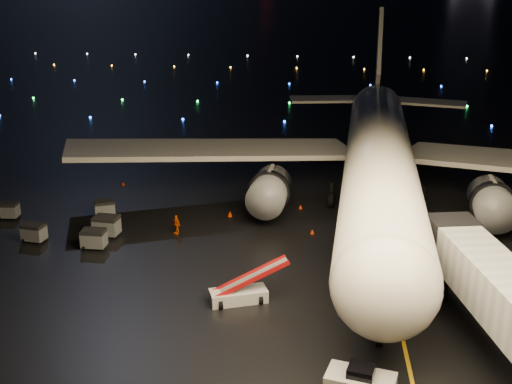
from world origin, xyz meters
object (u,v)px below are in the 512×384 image
at_px(crew_c, 176,224).
at_px(baggage_cart_3, 34,233).
at_px(belt_loader, 238,283).
at_px(baggage_cart_2, 105,209).
at_px(baggage_cart_1, 107,226).
at_px(baggage_cart_4, 8,210).
at_px(baggage_cart_0, 94,239).
at_px(pushback_tug, 361,381).
at_px(airliner, 381,115).

bearing_deg(crew_c, baggage_cart_3, -124.31).
distance_m(belt_loader, baggage_cart_2, 22.02).
distance_m(crew_c, baggage_cart_1, 6.28).
height_order(belt_loader, baggage_cart_4, belt_loader).
height_order(crew_c, baggage_cart_4, crew_c).
distance_m(baggage_cart_0, baggage_cart_3, 5.88).
bearing_deg(pushback_tug, baggage_cart_2, 146.43).
xyz_separation_m(belt_loader, crew_c, (-7.27, 12.26, -0.57)).
distance_m(belt_loader, baggage_cart_3, 21.53).
bearing_deg(baggage_cart_2, airliner, -7.74).
relative_size(pushback_tug, baggage_cart_4, 2.05).
bearing_deg(airliner, belt_loader, -112.74).
distance_m(airliner, baggage_cart_2, 28.96).
bearing_deg(baggage_cart_4, baggage_cart_1, -21.11).
bearing_deg(baggage_cart_0, crew_c, 33.05).
relative_size(pushback_tug, baggage_cart_1, 1.73).
xyz_separation_m(airliner, crew_c, (-18.83, -10.86, -8.27)).
xyz_separation_m(airliner, belt_loader, (-11.56, -23.13, -7.70)).
bearing_deg(baggage_cart_1, pushback_tug, -38.34).
xyz_separation_m(pushback_tug, baggage_cart_4, (-32.58, 24.65, -0.12)).
bearing_deg(airliner, baggage_cart_0, -145.70).
relative_size(airliner, crew_c, 35.96).
height_order(baggage_cart_0, baggage_cart_2, baggage_cart_0).
bearing_deg(baggage_cart_2, baggage_cart_3, -145.17).
relative_size(baggage_cart_1, baggage_cart_4, 1.18).
bearing_deg(belt_loader, baggage_cart_1, 120.54).
bearing_deg(belt_loader, airliner, 43.59).
xyz_separation_m(airliner, baggage_cart_4, (-35.94, -8.62, -8.37)).
distance_m(baggage_cart_0, baggage_cart_4, 12.41).
bearing_deg(baggage_cart_1, belt_loader, -33.43).
distance_m(pushback_tug, crew_c, 27.23).
height_order(crew_c, baggage_cart_1, baggage_cart_1).
bearing_deg(crew_c, baggage_cart_1, -127.87).
distance_m(baggage_cart_1, baggage_cart_2, 5.11).
distance_m(crew_c, baggage_cart_0, 7.51).
height_order(pushback_tug, baggage_cart_2, pushback_tug).
bearing_deg(belt_loader, baggage_cart_4, 129.40).
bearing_deg(baggage_cart_0, baggage_cart_2, 102.80).
height_order(pushback_tug, baggage_cart_3, pushback_tug).
relative_size(pushback_tug, baggage_cart_2, 2.01).
relative_size(baggage_cart_1, baggage_cart_2, 1.16).
distance_m(pushback_tug, baggage_cart_2, 35.03).
relative_size(belt_loader, baggage_cart_1, 2.74).
bearing_deg(baggage_cart_2, pushback_tug, -70.89).
xyz_separation_m(airliner, pushback_tug, (-3.36, -33.27, -8.26)).
bearing_deg(baggage_cart_3, baggage_cart_0, 0.74).
relative_size(crew_c, baggage_cart_1, 0.81).
bearing_deg(pushback_tug, airliner, 98.72).
bearing_deg(baggage_cart_0, pushback_tug, -39.06).
bearing_deg(crew_c, belt_loader, -17.67).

